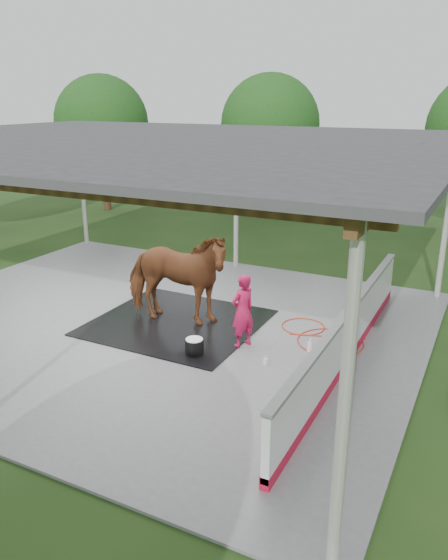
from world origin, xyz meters
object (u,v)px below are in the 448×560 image
at_px(wash_bucket, 194,347).
at_px(horse, 176,277).
at_px(handler, 243,311).
at_px(dasher_board, 348,337).

bearing_deg(wash_bucket, horse, 133.65).
relative_size(horse, handler, 1.64).
relative_size(handler, wash_bucket, 4.15).
xyz_separation_m(dasher_board, handler, (-2.09, -0.19, 0.22)).
distance_m(dasher_board, handler, 2.11).
bearing_deg(horse, dasher_board, -102.38).
bearing_deg(horse, handler, -111.75).
height_order(dasher_board, wash_bucket, dasher_board).
xyz_separation_m(horse, handler, (1.81, -0.39, -0.32)).
height_order(dasher_board, horse, horse).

